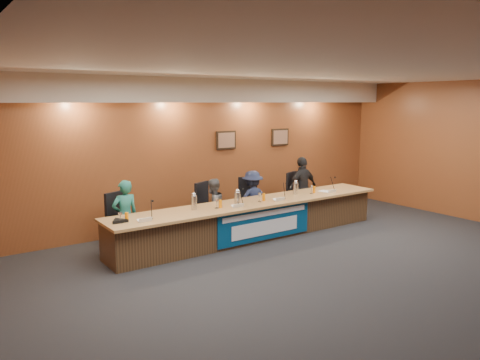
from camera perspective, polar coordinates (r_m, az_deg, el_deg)
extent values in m
plane|color=black|center=(7.85, 12.23, -10.94)|extent=(10.00, 10.00, 0.00)
cube|color=silver|center=(7.38, 13.12, 13.03)|extent=(10.00, 8.00, 0.04)
cube|color=brown|center=(10.54, -3.62, 3.43)|extent=(10.00, 0.04, 3.20)
cube|color=beige|center=(10.27, -2.96, 10.82)|extent=(10.00, 0.50, 0.50)
cube|color=#442E1B|center=(9.45, 1.55, -4.98)|extent=(6.00, 0.80, 0.70)
cube|color=#A47643|center=(9.33, 1.74, -2.81)|extent=(6.10, 0.95, 0.05)
cube|color=navy|center=(9.13, 3.11, -5.32)|extent=(2.20, 0.02, 0.65)
cube|color=silver|center=(9.07, 3.17, -4.12)|extent=(2.00, 0.01, 0.10)
cube|color=silver|center=(9.14, 3.16, -5.82)|extent=(1.60, 0.01, 0.28)
cube|color=black|center=(10.70, -1.71, 4.88)|extent=(0.52, 0.04, 0.42)
cube|color=black|center=(11.66, 4.90, 5.23)|extent=(0.52, 0.04, 0.42)
imported|color=#1C6156|center=(8.76, -13.83, -4.30)|extent=(0.49, 0.33, 1.33)
imported|color=#4E4F53|center=(9.58, -3.32, -3.32)|extent=(0.67, 0.58, 1.18)
imported|color=#171E3A|center=(10.13, 1.53, -2.38)|extent=(0.87, 0.57, 1.25)
imported|color=black|center=(11.02, 7.60, -0.95)|extent=(0.87, 0.40, 1.46)
cube|color=black|center=(8.89, -14.02, -5.33)|extent=(0.63, 0.63, 0.08)
cube|color=black|center=(9.69, -3.62, -3.84)|extent=(0.63, 0.63, 0.08)
cube|color=black|center=(10.24, 1.19, -3.09)|extent=(0.63, 0.63, 0.08)
cube|color=black|center=(11.14, 7.23, -2.13)|extent=(0.63, 0.63, 0.08)
cube|color=white|center=(7.91, -11.45, -4.72)|extent=(0.24, 0.08, 0.10)
cylinder|color=black|center=(8.11, -10.82, -4.62)|extent=(0.07, 0.07, 0.02)
cylinder|color=orange|center=(8.02, -13.64, -4.39)|extent=(0.06, 0.06, 0.15)
cylinder|color=silver|center=(7.91, -14.38, -4.50)|extent=(0.08, 0.08, 0.18)
cube|color=white|center=(8.81, -0.19, -3.08)|extent=(0.24, 0.08, 0.10)
cylinder|color=black|center=(9.02, 0.00, -3.00)|extent=(0.07, 0.07, 0.02)
cylinder|color=orange|center=(8.78, -2.40, -2.93)|extent=(0.06, 0.06, 0.15)
cylinder|color=silver|center=(8.73, -2.87, -2.90)|extent=(0.08, 0.08, 0.18)
cube|color=white|center=(9.41, 4.91, -2.29)|extent=(0.24, 0.08, 0.10)
cylinder|color=black|center=(9.65, 5.25, -2.21)|extent=(0.07, 0.07, 0.02)
cylinder|color=orange|center=(9.40, 2.92, -2.10)|extent=(0.06, 0.06, 0.15)
cylinder|color=silver|center=(9.29, 2.42, -2.14)|extent=(0.08, 0.08, 0.18)
cube|color=white|center=(10.39, 11.17, -1.31)|extent=(0.24, 0.08, 0.10)
cylinder|color=black|center=(10.57, 11.06, -1.32)|extent=(0.07, 0.07, 0.02)
cylinder|color=orange|center=(10.32, 9.03, -1.16)|extent=(0.06, 0.06, 0.15)
cylinder|color=silver|center=(10.22, 8.70, -1.17)|extent=(0.08, 0.08, 0.18)
cylinder|color=silver|center=(8.65, -5.64, -2.77)|extent=(0.11, 0.11, 0.26)
cylinder|color=silver|center=(9.09, -0.32, -2.22)|extent=(0.12, 0.12, 0.23)
cylinder|color=silver|center=(10.12, 6.79, -1.03)|extent=(0.11, 0.11, 0.25)
cylinder|color=black|center=(8.00, -14.55, -4.84)|extent=(0.32, 0.32, 0.05)
cube|color=white|center=(10.54, 10.40, -1.37)|extent=(0.26, 0.33, 0.01)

